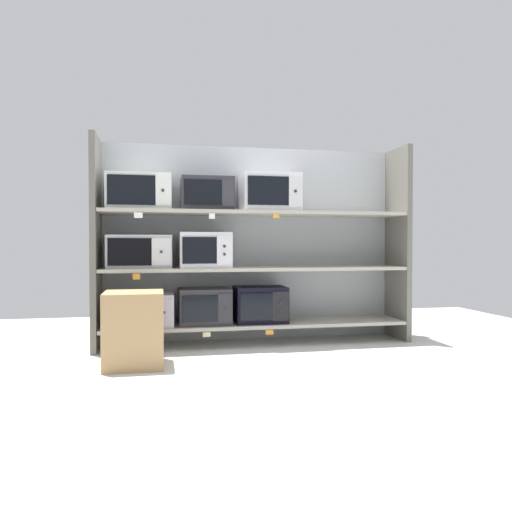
{
  "coord_description": "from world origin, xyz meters",
  "views": [
    {
      "loc": [
        -0.86,
        -4.38,
        0.89
      ],
      "look_at": [
        0.0,
        0.0,
        0.79
      ],
      "focal_mm": 34.7,
      "sensor_mm": 36.0,
      "label": 1
    }
  ],
  "objects_px": {
    "microwave_0": "(141,310)",
    "microwave_6": "(207,194)",
    "microwave_1": "(205,306)",
    "microwave_7": "(269,193)",
    "microwave_3": "(140,252)",
    "microwave_5": "(139,192)",
    "microwave_2": "(260,304)",
    "microwave_4": "(205,250)",
    "shipping_carton": "(134,329)"
  },
  "relations": [
    {
      "from": "microwave_5",
      "to": "microwave_6",
      "type": "height_order",
      "value": "microwave_5"
    },
    {
      "from": "microwave_3",
      "to": "microwave_6",
      "type": "height_order",
      "value": "microwave_6"
    },
    {
      "from": "microwave_1",
      "to": "microwave_6",
      "type": "xyz_separation_m",
      "value": [
        0.02,
        -0.0,
        0.99
      ]
    },
    {
      "from": "microwave_0",
      "to": "microwave_3",
      "type": "relative_size",
      "value": 1.02
    },
    {
      "from": "microwave_1",
      "to": "microwave_2",
      "type": "distance_m",
      "value": 0.5
    },
    {
      "from": "microwave_4",
      "to": "shipping_carton",
      "type": "bearing_deg",
      "value": -131.55
    },
    {
      "from": "microwave_1",
      "to": "microwave_7",
      "type": "height_order",
      "value": "microwave_7"
    },
    {
      "from": "microwave_5",
      "to": "shipping_carton",
      "type": "relative_size",
      "value": 0.99
    },
    {
      "from": "shipping_carton",
      "to": "microwave_6",
      "type": "bearing_deg",
      "value": 47.48
    },
    {
      "from": "microwave_0",
      "to": "microwave_5",
      "type": "xyz_separation_m",
      "value": [
        -0.01,
        -0.0,
        1.02
      ]
    },
    {
      "from": "microwave_3",
      "to": "microwave_6",
      "type": "relative_size",
      "value": 1.21
    },
    {
      "from": "microwave_0",
      "to": "microwave_5",
      "type": "distance_m",
      "value": 1.02
    },
    {
      "from": "microwave_7",
      "to": "shipping_carton",
      "type": "relative_size",
      "value": 0.93
    },
    {
      "from": "microwave_0",
      "to": "microwave_1",
      "type": "height_order",
      "value": "microwave_1"
    },
    {
      "from": "microwave_3",
      "to": "microwave_7",
      "type": "relative_size",
      "value": 1.07
    },
    {
      "from": "microwave_4",
      "to": "microwave_7",
      "type": "height_order",
      "value": "microwave_7"
    },
    {
      "from": "microwave_0",
      "to": "microwave_2",
      "type": "xyz_separation_m",
      "value": [
        1.06,
        0.0,
        0.02
      ]
    },
    {
      "from": "microwave_3",
      "to": "microwave_5",
      "type": "height_order",
      "value": "microwave_5"
    },
    {
      "from": "microwave_7",
      "to": "microwave_1",
      "type": "bearing_deg",
      "value": 179.99
    },
    {
      "from": "microwave_2",
      "to": "shipping_carton",
      "type": "height_order",
      "value": "shipping_carton"
    },
    {
      "from": "microwave_2",
      "to": "microwave_5",
      "type": "distance_m",
      "value": 1.46
    },
    {
      "from": "microwave_3",
      "to": "microwave_2",
      "type": "bearing_deg",
      "value": 0.01
    },
    {
      "from": "microwave_7",
      "to": "microwave_0",
      "type": "bearing_deg",
      "value": -180.0
    },
    {
      "from": "microwave_2",
      "to": "microwave_7",
      "type": "bearing_deg",
      "value": -0.02
    },
    {
      "from": "microwave_1",
      "to": "microwave_6",
      "type": "bearing_deg",
      "value": -0.19
    },
    {
      "from": "microwave_1",
      "to": "microwave_3",
      "type": "xyz_separation_m",
      "value": [
        -0.56,
        -0.0,
        0.49
      ]
    },
    {
      "from": "microwave_2",
      "to": "microwave_4",
      "type": "distance_m",
      "value": 0.7
    },
    {
      "from": "microwave_5",
      "to": "microwave_6",
      "type": "xyz_separation_m",
      "value": [
        0.58,
        0.0,
        -0.01
      ]
    },
    {
      "from": "microwave_1",
      "to": "microwave_6",
      "type": "height_order",
      "value": "microwave_6"
    },
    {
      "from": "microwave_0",
      "to": "microwave_6",
      "type": "bearing_deg",
      "value": 0.01
    },
    {
      "from": "microwave_5",
      "to": "microwave_7",
      "type": "distance_m",
      "value": 1.15
    },
    {
      "from": "microwave_4",
      "to": "microwave_7",
      "type": "distance_m",
      "value": 0.78
    },
    {
      "from": "shipping_carton",
      "to": "microwave_7",
      "type": "bearing_deg",
      "value": 29.27
    },
    {
      "from": "microwave_2",
      "to": "microwave_5",
      "type": "xyz_separation_m",
      "value": [
        -1.07,
        -0.0,
        0.99
      ]
    },
    {
      "from": "microwave_2",
      "to": "microwave_3",
      "type": "bearing_deg",
      "value": -179.99
    },
    {
      "from": "microwave_0",
      "to": "microwave_5",
      "type": "height_order",
      "value": "microwave_5"
    },
    {
      "from": "microwave_1",
      "to": "microwave_0",
      "type": "bearing_deg",
      "value": -179.98
    },
    {
      "from": "microwave_0",
      "to": "microwave_1",
      "type": "relative_size",
      "value": 1.24
    },
    {
      "from": "microwave_6",
      "to": "microwave_7",
      "type": "height_order",
      "value": "microwave_7"
    },
    {
      "from": "microwave_2",
      "to": "microwave_5",
      "type": "relative_size",
      "value": 0.85
    },
    {
      "from": "microwave_1",
      "to": "microwave_7",
      "type": "xyz_separation_m",
      "value": [
        0.59,
        -0.0,
        1.01
      ]
    },
    {
      "from": "microwave_4",
      "to": "microwave_5",
      "type": "height_order",
      "value": "microwave_5"
    },
    {
      "from": "microwave_1",
      "to": "shipping_carton",
      "type": "xyz_separation_m",
      "value": [
        -0.58,
        -0.66,
        -0.08
      ]
    },
    {
      "from": "microwave_7",
      "to": "microwave_3",
      "type": "bearing_deg",
      "value": -179.99
    },
    {
      "from": "microwave_4",
      "to": "shipping_carton",
      "type": "height_order",
      "value": "microwave_4"
    },
    {
      "from": "microwave_2",
      "to": "microwave_1",
      "type": "bearing_deg",
      "value": 179.99
    },
    {
      "from": "microwave_2",
      "to": "microwave_4",
      "type": "bearing_deg",
      "value": 180.0
    },
    {
      "from": "microwave_3",
      "to": "microwave_4",
      "type": "height_order",
      "value": "microwave_4"
    },
    {
      "from": "microwave_1",
      "to": "microwave_5",
      "type": "xyz_separation_m",
      "value": [
        -0.56,
        -0.0,
        1.0
      ]
    },
    {
      "from": "microwave_3",
      "to": "microwave_0",
      "type": "bearing_deg",
      "value": 1.44
    }
  ]
}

